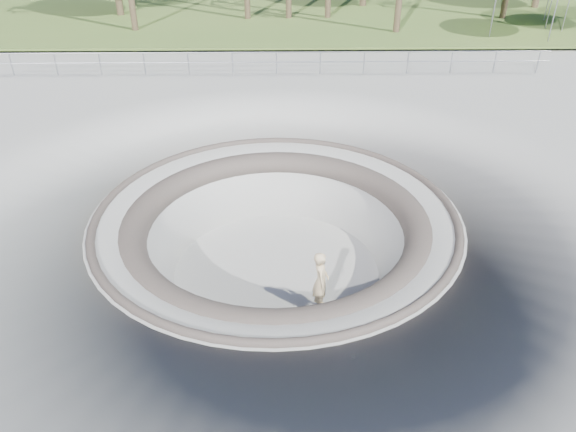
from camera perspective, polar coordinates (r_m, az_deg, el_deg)
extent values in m
plane|color=gray|center=(15.71, -1.23, 0.14)|extent=(180.00, 180.00, 0.00)
torus|color=gray|center=(16.85, -1.16, -5.65)|extent=(14.00, 14.00, 4.00)
cylinder|color=gray|center=(16.82, -1.16, -5.51)|extent=(6.60, 6.60, 0.10)
torus|color=#4C423C|center=(15.72, -1.23, 0.08)|extent=(10.24, 10.24, 0.24)
torus|color=#4C423C|center=(15.95, -1.22, -1.23)|extent=(8.91, 8.91, 0.81)
ellipsoid|color=olive|center=(73.33, -19.52, 18.72)|extent=(50.40, 36.00, 23.40)
ellipsoid|color=olive|center=(75.51, 5.42, 19.52)|extent=(61.60, 44.00, 28.60)
cylinder|color=gray|center=(26.33, -1.20, 16.30)|extent=(25.00, 0.05, 0.05)
cylinder|color=gray|center=(26.45, -1.18, 15.36)|extent=(25.00, 0.05, 0.05)
cube|color=#95623B|center=(15.37, 3.24, -9.24)|extent=(0.79, 0.37, 0.02)
cylinder|color=#BCBCC1|center=(15.39, 3.24, -9.33)|extent=(0.07, 0.16, 0.03)
cylinder|color=#BCBCC1|center=(15.39, 3.24, -9.33)|extent=(0.07, 0.16, 0.03)
cylinder|color=beige|center=(15.40, 3.24, -9.35)|extent=(0.06, 0.04, 0.06)
cylinder|color=beige|center=(15.40, 3.24, -9.35)|extent=(0.06, 0.04, 0.06)
cylinder|color=beige|center=(15.40, 3.24, -9.35)|extent=(0.06, 0.04, 0.06)
cylinder|color=beige|center=(15.40, 3.24, -9.35)|extent=(0.06, 0.04, 0.06)
imported|color=#D5B98A|center=(14.80, 3.35, -6.64)|extent=(0.44, 0.66, 1.77)
cylinder|color=gray|center=(33.75, 21.17, 18.34)|extent=(0.06, 0.06, 2.38)
cylinder|color=gray|center=(34.94, 26.00, 17.74)|extent=(0.06, 0.06, 2.38)
cylinder|color=gray|center=(36.53, 19.55, 19.55)|extent=(0.06, 0.06, 2.38)
cylinder|color=gray|center=(37.64, 24.12, 19.00)|extent=(0.06, 0.06, 2.38)
cylinder|color=gray|center=(36.86, 26.56, 18.07)|extent=(0.06, 0.06, 2.19)
cylinder|color=gray|center=(39.33, 24.87, 19.16)|extent=(0.06, 0.06, 2.19)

